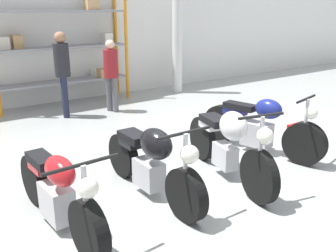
% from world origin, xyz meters
% --- Properties ---
extents(ground_plane, '(30.00, 30.00, 0.00)m').
position_xyz_m(ground_plane, '(0.00, 0.00, 0.00)').
color(ground_plane, '#9EA3A0').
extents(back_wall, '(30.00, 0.08, 3.60)m').
position_xyz_m(back_wall, '(0.00, 5.50, 1.80)').
color(back_wall, white).
rests_on(back_wall, ground_plane).
extents(shelving_rack, '(3.25, 0.63, 2.71)m').
position_xyz_m(shelving_rack, '(0.30, 5.14, 1.40)').
color(shelving_rack, orange).
rests_on(shelving_rack, ground_plane).
extents(support_pillar, '(0.28, 0.28, 3.60)m').
position_xyz_m(support_pillar, '(3.31, 4.64, 1.80)').
color(support_pillar, silver).
rests_on(support_pillar, ground_plane).
extents(motorcycle_red, '(0.74, 2.01, 0.97)m').
position_xyz_m(motorcycle_red, '(-1.78, -0.09, 0.42)').
color(motorcycle_red, black).
rests_on(motorcycle_red, ground_plane).
extents(motorcycle_black, '(0.71, 2.04, 1.04)m').
position_xyz_m(motorcycle_black, '(-0.58, -0.07, 0.47)').
color(motorcycle_black, black).
rests_on(motorcycle_black, ground_plane).
extents(motorcycle_white, '(0.76, 2.14, 1.10)m').
position_xyz_m(motorcycle_white, '(0.56, -0.23, 0.52)').
color(motorcycle_white, black).
rests_on(motorcycle_white, ground_plane).
extents(motorcycle_blue, '(0.76, 2.14, 1.03)m').
position_xyz_m(motorcycle_blue, '(1.68, 0.18, 0.43)').
color(motorcycle_blue, black).
rests_on(motorcycle_blue, ground_plane).
extents(person_browsing, '(0.41, 0.41, 1.61)m').
position_xyz_m(person_browsing, '(0.88, 3.85, 0.94)').
color(person_browsing, '#595960').
rests_on(person_browsing, ground_plane).
extents(person_near_rack, '(0.40, 0.40, 1.81)m').
position_xyz_m(person_near_rack, '(-0.15, 4.05, 1.08)').
color(person_near_rack, '#1E2338').
rests_on(person_near_rack, ground_plane).
extents(toolbox, '(0.44, 0.26, 0.28)m').
position_xyz_m(toolbox, '(2.75, 0.17, 0.14)').
color(toolbox, red).
rests_on(toolbox, ground_plane).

